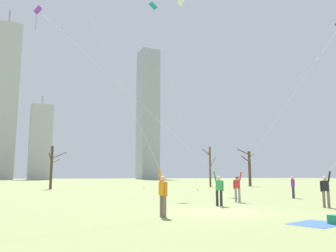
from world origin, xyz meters
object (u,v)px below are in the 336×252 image
at_px(kite_flyer_foreground_left_blue, 253,163).
at_px(bare_tree_right_of_center, 52,166).
at_px(distant_kite_drifting_left_teal, 157,22).
at_px(kite_flyer_far_back_green, 132,122).
at_px(picnic_spot, 327,221).
at_px(kite_flyer_midfield_center_purple, 195,165).
at_px(bystander_strolling_midfield, 293,186).
at_px(bare_tree_center, 249,167).
at_px(bare_tree_far_right_edge, 210,166).
at_px(distant_kite_low_near_trees_white, 178,17).

xyz_separation_m(kite_flyer_foreground_left_blue, bare_tree_right_of_center, (-9.60, 26.95, 0.36)).
height_order(kite_flyer_foreground_left_blue, distant_kite_drifting_left_teal, distant_kite_drifting_left_teal).
height_order(kite_flyer_far_back_green, picnic_spot, kite_flyer_far_back_green).
bearing_deg(kite_flyer_far_back_green, kite_flyer_midfield_center_purple, 28.14).
xyz_separation_m(bystander_strolling_midfield, bare_tree_right_of_center, (-14.47, 25.35, 1.91)).
bearing_deg(bare_tree_right_of_center, bare_tree_center, -1.24).
distance_m(picnic_spot, bare_tree_far_right_edge, 38.97).
height_order(kite_flyer_foreground_left_blue, picnic_spot, kite_flyer_foreground_left_blue).
xyz_separation_m(kite_flyer_midfield_center_purple, picnic_spot, (0.55, -8.17, -2.11)).
xyz_separation_m(bystander_strolling_midfield, bare_tree_center, (15.28, 24.71, 2.13)).
xyz_separation_m(kite_flyer_foreground_left_blue, bare_tree_far_right_edge, (12.70, 25.97, 0.68)).
bearing_deg(kite_flyer_foreground_left_blue, distant_kite_low_near_trees_white, 76.44).
xyz_separation_m(kite_flyer_foreground_left_blue, distant_kite_drifting_left_teal, (-0.43, 15.15, 16.09)).
xyz_separation_m(distant_kite_low_near_trees_white, distant_kite_drifting_left_teal, (-5.53, -6.00, -4.30)).
relative_size(bystander_strolling_midfield, distant_kite_low_near_trees_white, 0.06).
bearing_deg(kite_flyer_midfield_center_purple, bystander_strolling_midfield, 14.60).
bearing_deg(bare_tree_center, distant_kite_low_near_trees_white, -161.07).
relative_size(kite_flyer_midfield_center_purple, bare_tree_right_of_center, 2.46).
xyz_separation_m(kite_flyer_foreground_left_blue, bystander_strolling_midfield, (4.87, 1.60, -1.55)).
relative_size(kite_flyer_foreground_left_blue, kite_flyer_far_back_green, 0.63).
bearing_deg(bare_tree_far_right_edge, picnic_spot, -115.66).
bearing_deg(kite_flyer_far_back_green, distant_kite_low_near_trees_white, 59.64).
relative_size(bare_tree_center, bare_tree_right_of_center, 1.13).
bearing_deg(distant_kite_low_near_trees_white, bare_tree_far_right_edge, 32.40).
xyz_separation_m(kite_flyer_midfield_center_purple, bare_tree_center, (24.83, 27.19, 0.83)).
relative_size(kite_flyer_far_back_green, distant_kite_low_near_trees_white, 0.80).
height_order(kite_flyer_midfield_center_purple, bystander_strolling_midfield, kite_flyer_midfield_center_purple).
relative_size(kite_flyer_foreground_left_blue, bare_tree_far_right_edge, 2.20).
bearing_deg(bare_tree_center, bare_tree_far_right_edge, -177.40).
bearing_deg(distant_kite_drifting_left_teal, picnic_spot, -98.69).
bearing_deg(bystander_strolling_midfield, distant_kite_low_near_trees_white, 89.31).
relative_size(bystander_strolling_midfield, bare_tree_far_right_edge, 0.27).
xyz_separation_m(picnic_spot, bare_tree_far_right_edge, (16.83, 35.02, 3.04)).
distance_m(bare_tree_far_right_edge, bare_tree_center, 7.46).
height_order(kite_flyer_foreground_left_blue, bystander_strolling_midfield, kite_flyer_foreground_left_blue).
bearing_deg(distant_kite_drifting_left_teal, bare_tree_center, 28.47).
xyz_separation_m(kite_flyer_far_back_green, bare_tree_far_right_edge, (21.93, 29.29, -0.87)).
bearing_deg(kite_flyer_midfield_center_purple, bare_tree_right_of_center, 100.03).
height_order(kite_flyer_midfield_center_purple, bare_tree_far_right_edge, kite_flyer_midfield_center_purple).
distance_m(kite_flyer_foreground_left_blue, bare_tree_right_of_center, 28.61).
relative_size(distant_kite_drifting_left_teal, picnic_spot, 9.93).
bearing_deg(kite_flyer_foreground_left_blue, bare_tree_center, 52.56).
bearing_deg(kite_flyer_midfield_center_purple, picnic_spot, -86.13).
bearing_deg(bare_tree_center, kite_flyer_midfield_center_purple, -132.40).
bearing_deg(distant_kite_drifting_left_teal, kite_flyer_foreground_left_blue, -88.38).
xyz_separation_m(kite_flyer_far_back_green, distant_kite_low_near_trees_white, (14.33, 24.47, 18.84)).
bearing_deg(distant_kite_drifting_left_teal, bare_tree_far_right_edge, 39.49).
bearing_deg(distant_kite_low_near_trees_white, bare_tree_right_of_center, 158.47).
bearing_deg(picnic_spot, kite_flyer_far_back_green, 131.69).
height_order(kite_flyer_midfield_center_purple, distant_kite_drifting_left_teal, distant_kite_drifting_left_teal).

